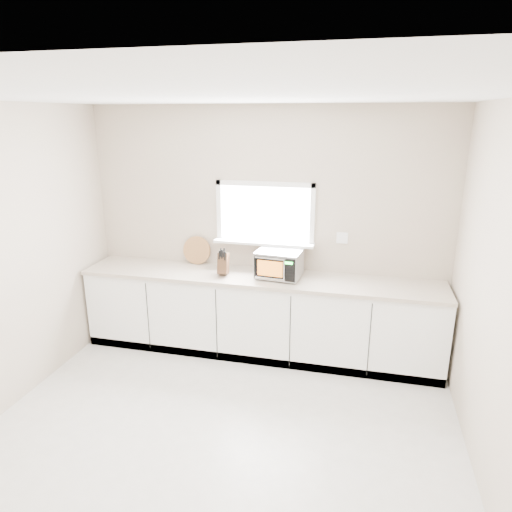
% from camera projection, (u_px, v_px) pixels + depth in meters
% --- Properties ---
extents(ground, '(4.00, 4.00, 0.00)m').
position_uv_depth(ground, '(211.00, 454.00, 3.63)').
color(ground, beige).
rests_on(ground, ground).
extents(back_wall, '(4.00, 0.17, 2.70)m').
position_uv_depth(back_wall, '(265.00, 229.00, 5.09)').
color(back_wall, '#C1B399').
rests_on(back_wall, ground).
extents(cabinets, '(3.92, 0.60, 0.88)m').
position_uv_depth(cabinets, '(259.00, 316.00, 5.08)').
color(cabinets, white).
rests_on(cabinets, ground).
extents(countertop, '(3.92, 0.64, 0.04)m').
position_uv_depth(countertop, '(259.00, 278.00, 4.94)').
color(countertop, '#B7AB97').
rests_on(countertop, cabinets).
extents(microwave, '(0.49, 0.42, 0.30)m').
position_uv_depth(microwave, '(279.00, 264.00, 4.84)').
color(microwave, black).
rests_on(microwave, countertop).
extents(knife_block, '(0.13, 0.23, 0.32)m').
position_uv_depth(knife_block, '(223.00, 263.00, 4.93)').
color(knife_block, '#4F2F1C').
rests_on(knife_block, countertop).
extents(cutting_board, '(0.33, 0.08, 0.33)m').
position_uv_depth(cutting_board, '(197.00, 250.00, 5.29)').
color(cutting_board, '#A4763F').
rests_on(cutting_board, countertop).
extents(coffee_grinder, '(0.14, 0.14, 0.19)m').
position_uv_depth(coffee_grinder, '(279.00, 265.00, 5.00)').
color(coffee_grinder, '#B4B6BB').
rests_on(coffee_grinder, countertop).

